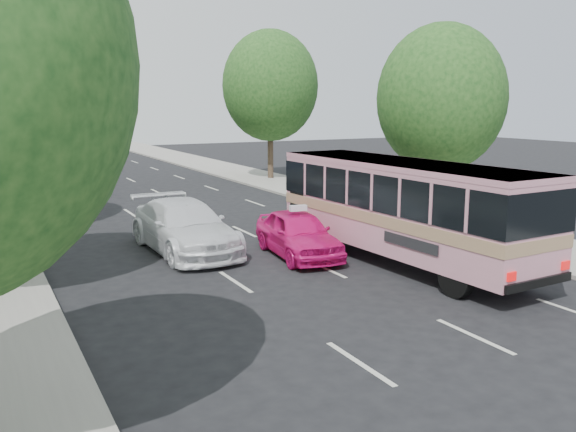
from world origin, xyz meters
TOP-DOWN VIEW (x-y plane):
  - ground at (0.00, 0.00)m, footprint 120.00×120.00m
  - sidewalk_right at (8.50, 20.00)m, footprint 4.00×90.00m
  - tree_right_near at (8.78, 7.94)m, footprint 5.10×5.10m
  - tree_right_far at (9.08, 23.94)m, footprint 6.00×6.00m
  - pink_bus at (3.40, 3.51)m, footprint 2.94×9.85m
  - pink_taxi at (1.00, 5.71)m, footprint 2.25×4.50m
  - white_pickup at (-2.00, 8.00)m, footprint 2.50×5.82m
  - tour_coach_front at (-6.30, 25.06)m, footprint 4.07×12.06m
  - tour_coach_rear at (-4.65, 38.65)m, footprint 3.59×11.25m
  - taxi_roof_sign at (1.00, 5.71)m, footprint 0.57×0.25m

SIDE VIEW (x-z plane):
  - ground at x=0.00m, z-range 0.00..0.00m
  - sidewalk_right at x=8.50m, z-range 0.00..0.12m
  - pink_taxi at x=1.00m, z-range 0.00..1.47m
  - white_pickup at x=-2.00m, z-range 0.00..1.67m
  - taxi_roof_sign at x=1.00m, z-range 1.47..1.65m
  - pink_bus at x=3.40m, z-range 0.38..3.49m
  - tour_coach_rear at x=-4.65m, z-range 0.34..3.64m
  - tour_coach_front at x=-6.30m, z-range 0.36..3.90m
  - tree_right_near at x=8.78m, z-range 1.23..9.18m
  - tree_right_far at x=9.08m, z-range 1.45..10.80m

